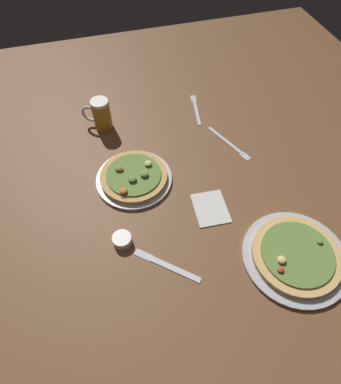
{
  "coord_description": "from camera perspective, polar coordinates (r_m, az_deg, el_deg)",
  "views": [
    {
      "loc": [
        -0.19,
        -0.68,
        0.96
      ],
      "look_at": [
        0.0,
        0.0,
        0.02
      ],
      "focal_mm": 30.77,
      "sensor_mm": 36.0,
      "label": 1
    }
  ],
  "objects": [
    {
      "name": "pizza_plate_near",
      "position": [
        1.12,
        20.9,
        -10.28
      ],
      "size": [
        0.33,
        0.33,
        0.05
      ],
      "color": "#B2B2B7",
      "rests_on": "ground_plane"
    },
    {
      "name": "fork_spare",
      "position": [
        1.53,
        4.43,
        14.2
      ],
      "size": [
        0.05,
        0.21,
        0.01
      ],
      "color": "silver",
      "rests_on": "ground_plane"
    },
    {
      "name": "pizza_plate_far",
      "position": [
        1.23,
        -6.36,
        2.58
      ],
      "size": [
        0.28,
        0.28,
        0.05
      ],
      "color": "#B2B2B7",
      "rests_on": "ground_plane"
    },
    {
      "name": "napkin_folded",
      "position": [
        1.16,
        6.95,
        -2.74
      ],
      "size": [
        0.12,
        0.15,
        0.01
      ],
      "primitive_type": "cube",
      "rotation": [
        0.0,
        0.0,
        -0.07
      ],
      "color": "silver",
      "rests_on": "ground_plane"
    },
    {
      "name": "fork_left",
      "position": [
        1.38,
        10.18,
        8.29
      ],
      "size": [
        0.11,
        0.22,
        0.01
      ],
      "color": "silver",
      "rests_on": "ground_plane"
    },
    {
      "name": "knife_right",
      "position": [
        1.05,
        -0.68,
        -12.56
      ],
      "size": [
        0.18,
        0.17,
        0.01
      ],
      "color": "silver",
      "rests_on": "ground_plane"
    },
    {
      "name": "ramekin_sauce",
      "position": [
        1.08,
        -8.38,
        -8.2
      ],
      "size": [
        0.06,
        0.06,
        0.03
      ],
      "primitive_type": "cylinder",
      "color": "white",
      "rests_on": "ground_plane"
    },
    {
      "name": "ground_plane",
      "position": [
        1.2,
        0.0,
        -1.01
      ],
      "size": [
        2.4,
        2.4,
        0.03
      ],
      "primitive_type": "cube",
      "color": "brown"
    },
    {
      "name": "beer_mug_dark",
      "position": [
        1.42,
        -12.01,
        13.03
      ],
      "size": [
        0.12,
        0.08,
        0.13
      ],
      "color": "#B27A23",
      "rests_on": "ground_plane"
    }
  ]
}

